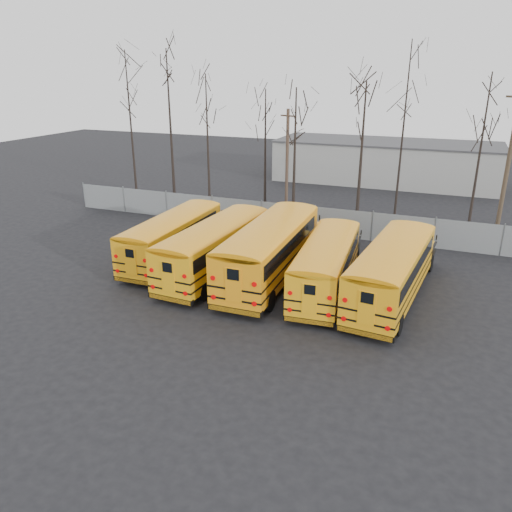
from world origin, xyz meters
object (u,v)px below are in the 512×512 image
at_px(bus_a, 174,234).
at_px(utility_pole_right, 509,160).
at_px(bus_b, 217,244).
at_px(bus_e, 393,267).
at_px(bus_c, 271,246).
at_px(bus_d, 327,261).
at_px(utility_pole_left, 287,159).

height_order(bus_a, utility_pole_right, utility_pole_right).
bearing_deg(bus_b, bus_e, 3.57).
bearing_deg(bus_c, bus_d, -7.46).
distance_m(bus_a, bus_e, 12.99).
xyz_separation_m(bus_b, utility_pole_left, (-0.80, 14.72, 2.37)).
height_order(bus_e, utility_pole_right, utility_pole_right).
bearing_deg(bus_e, bus_b, -173.97).
bearing_deg(bus_c, utility_pole_right, 49.06).
distance_m(bus_a, utility_pole_left, 14.19).
relative_size(utility_pole_left, utility_pole_right, 0.82).
height_order(bus_e, utility_pole_left, utility_pole_left).
distance_m(bus_b, utility_pole_left, 14.93).
relative_size(bus_e, utility_pole_right, 1.12).
xyz_separation_m(bus_a, bus_d, (9.64, -0.97, -0.02)).
xyz_separation_m(bus_d, utility_pole_right, (8.92, 14.80, 3.42)).
bearing_deg(bus_c, bus_e, -3.35).
distance_m(bus_a, bus_d, 9.69).
bearing_deg(bus_a, utility_pole_left, 78.94).
bearing_deg(bus_c, utility_pole_left, 104.39).
relative_size(bus_b, utility_pole_left, 1.36).
distance_m(bus_a, bus_c, 6.47).
distance_m(bus_e, utility_pole_right, 16.08).
relative_size(bus_b, utility_pole_right, 1.11).
xyz_separation_m(bus_e, utility_pole_right, (5.61, 14.71, 3.30)).
height_order(bus_b, bus_d, bus_b).
bearing_deg(bus_a, bus_d, -6.40).
distance_m(bus_d, utility_pole_right, 17.62).
xyz_separation_m(bus_d, utility_pole_left, (-7.12, 14.71, 2.49)).
bearing_deg(bus_b, bus_d, 3.07).
bearing_deg(bus_a, bus_b, -17.07).
relative_size(bus_c, utility_pole_left, 1.47).
bearing_deg(bus_d, bus_c, 169.05).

